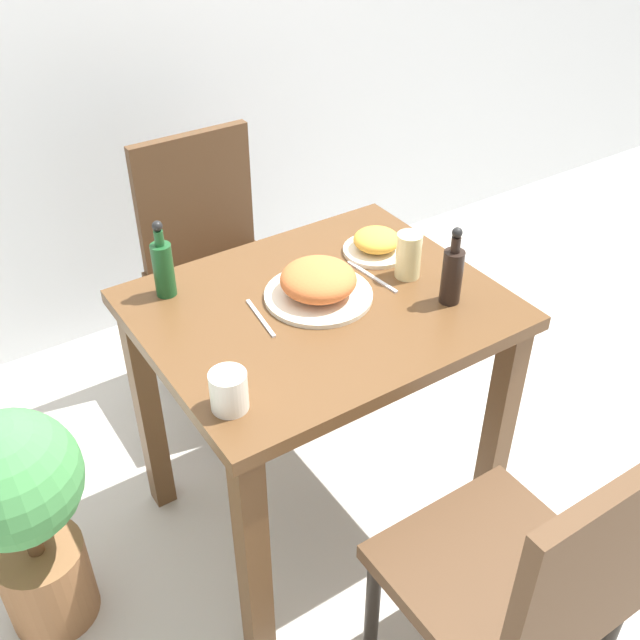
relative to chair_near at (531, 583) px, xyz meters
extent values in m
plane|color=#B7B2A8|center=(-0.01, 0.74, -0.51)|extent=(16.00, 16.00, 0.00)
cube|color=brown|center=(-0.01, 0.74, 0.22)|extent=(0.85, 0.70, 0.04)
cube|color=brown|center=(-0.39, 0.44, -0.15)|extent=(0.06, 0.06, 0.72)
cube|color=brown|center=(0.37, 0.44, -0.15)|extent=(0.06, 0.06, 0.72)
cube|color=brown|center=(-0.39, 1.04, -0.15)|extent=(0.06, 0.06, 0.72)
cube|color=brown|center=(0.37, 1.04, -0.15)|extent=(0.06, 0.06, 0.72)
cube|color=#4C331E|center=(0.00, 0.08, -0.07)|extent=(0.42, 0.42, 0.04)
cube|color=#4C331E|center=(0.00, -0.11, 0.17)|extent=(0.40, 0.04, 0.44)
cylinder|color=black|center=(0.18, 0.26, -0.30)|extent=(0.03, 0.03, 0.42)
cylinder|color=black|center=(-0.18, 0.26, -0.30)|extent=(0.03, 0.03, 0.42)
cube|color=#4C331E|center=(0.04, 1.35, -0.07)|extent=(0.42, 0.42, 0.04)
cube|color=#4C331E|center=(0.04, 1.55, 0.17)|extent=(0.40, 0.04, 0.44)
cylinder|color=black|center=(-0.14, 1.17, -0.30)|extent=(0.03, 0.03, 0.42)
cylinder|color=black|center=(0.22, 1.17, -0.30)|extent=(0.03, 0.03, 0.42)
cylinder|color=black|center=(-0.14, 1.53, -0.30)|extent=(0.03, 0.03, 0.42)
cylinder|color=black|center=(0.22, 1.53, -0.30)|extent=(0.03, 0.03, 0.42)
cylinder|color=beige|center=(0.00, 0.76, 0.25)|extent=(0.27, 0.27, 0.01)
ellipsoid|color=#CC6633|center=(0.00, 0.76, 0.29)|extent=(0.19, 0.19, 0.08)
cylinder|color=beige|center=(0.25, 0.86, 0.25)|extent=(0.18, 0.18, 0.01)
ellipsoid|color=gold|center=(0.25, 0.86, 0.28)|extent=(0.12, 0.12, 0.05)
cylinder|color=silver|center=(-0.36, 0.53, 0.29)|extent=(0.08, 0.08, 0.09)
cylinder|color=beige|center=(0.25, 0.72, 0.30)|extent=(0.06, 0.06, 0.12)
cylinder|color=#194C23|center=(-0.30, 0.98, 0.31)|extent=(0.05, 0.05, 0.14)
cylinder|color=#194C23|center=(-0.30, 0.98, 0.40)|extent=(0.02, 0.02, 0.04)
sphere|color=black|center=(-0.30, 0.98, 0.43)|extent=(0.03, 0.03, 0.03)
cylinder|color=black|center=(0.26, 0.57, 0.31)|extent=(0.05, 0.05, 0.14)
cylinder|color=black|center=(0.26, 0.57, 0.40)|extent=(0.02, 0.02, 0.04)
sphere|color=black|center=(0.26, 0.57, 0.43)|extent=(0.03, 0.03, 0.03)
cube|color=silver|center=(-0.16, 0.76, 0.25)|extent=(0.03, 0.16, 0.00)
cube|color=silver|center=(0.17, 0.76, 0.25)|extent=(0.03, 0.18, 0.00)
cylinder|color=brown|center=(-0.78, 0.84, -0.39)|extent=(0.22, 0.22, 0.25)
cylinder|color=brown|center=(-0.78, 0.84, -0.21)|extent=(0.04, 0.04, 0.10)
sphere|color=#428947|center=(-0.78, 0.84, 0.00)|extent=(0.32, 0.32, 0.32)
camera|label=1|loc=(-0.83, -0.51, 1.28)|focal=42.00mm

